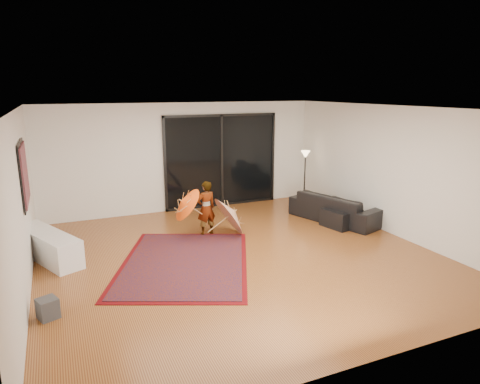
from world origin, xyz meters
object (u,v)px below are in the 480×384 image
child (206,208)px  ottoman (341,218)px  media_console (47,245)px  sofa (336,207)px

child → ottoman: bearing=158.0°
ottoman → child: (-2.97, 0.67, 0.39)m
media_console → ottoman: bearing=-29.8°
ottoman → child: bearing=167.3°
sofa → ottoman: bearing=143.3°
media_console → child: 3.11m
media_console → sofa: size_ratio=0.85×
media_console → child: bearing=-22.6°
sofa → child: bearing=67.0°
sofa → child: child is taller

